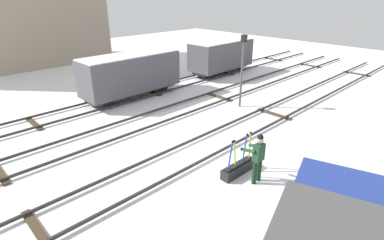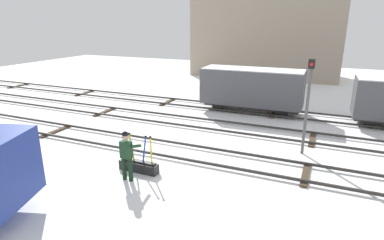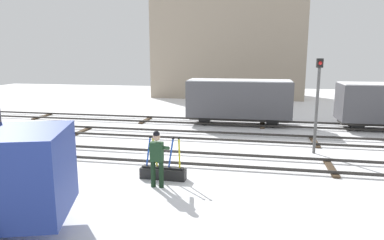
% 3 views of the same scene
% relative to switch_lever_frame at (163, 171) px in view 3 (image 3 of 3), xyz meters
% --- Properties ---
extents(ground_plane, '(60.00, 60.00, 0.00)m').
position_rel_switch_lever_frame_xyz_m(ground_plane, '(-0.23, 2.06, -0.25)').
color(ground_plane, white).
extents(track_main_line, '(44.00, 1.94, 0.18)m').
position_rel_switch_lever_frame_xyz_m(track_main_line, '(-0.23, 2.06, -0.14)').
color(track_main_line, '#2D2B28').
rests_on(track_main_line, ground_plane).
extents(track_siding_near, '(44.00, 1.94, 0.18)m').
position_rel_switch_lever_frame_xyz_m(track_siding_near, '(-0.23, 5.86, -0.14)').
color(track_siding_near, '#2D2B28').
rests_on(track_siding_near, ground_plane).
extents(track_siding_far, '(44.00, 1.94, 0.18)m').
position_rel_switch_lever_frame_xyz_m(track_siding_far, '(-0.23, 9.46, -0.14)').
color(track_siding_far, '#2D2B28').
rests_on(track_siding_far, ground_plane).
extents(switch_lever_frame, '(1.53, 0.40, 1.45)m').
position_rel_switch_lever_frame_xyz_m(switch_lever_frame, '(0.00, 0.00, 0.00)').
color(switch_lever_frame, black).
rests_on(switch_lever_frame, ground_plane).
extents(rail_worker, '(0.54, 0.69, 1.78)m').
position_rel_switch_lever_frame_xyz_m(rail_worker, '(0.02, -0.71, 0.75)').
color(rail_worker, black).
rests_on(rail_worker, ground_plane).
extents(signal_post, '(0.24, 0.32, 3.88)m').
position_rel_switch_lever_frame_xyz_m(signal_post, '(5.34, 4.06, 2.12)').
color(signal_post, '#4C4C4C').
rests_on(signal_post, ground_plane).
extents(apartment_building, '(14.08, 5.40, 10.11)m').
position_rel_switch_lever_frame_xyz_m(apartment_building, '(0.02, 23.08, 4.81)').
color(apartment_building, gray).
rests_on(apartment_building, ground_plane).
extents(freight_car_mid_siding, '(5.92, 2.05, 2.60)m').
position_rel_switch_lever_frame_xyz_m(freight_car_mid_siding, '(1.91, 9.46, 1.23)').
color(freight_car_mid_siding, '#2D2B28').
rests_on(freight_car_mid_siding, ground_plane).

